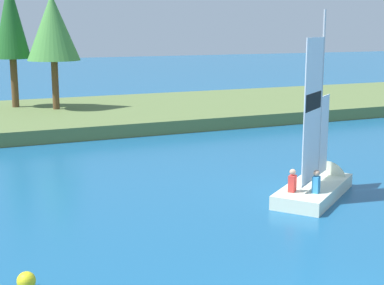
{
  "coord_description": "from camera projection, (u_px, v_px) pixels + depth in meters",
  "views": [
    {
      "loc": [
        -6.54,
        -7.25,
        5.63
      ],
      "look_at": [
        2.38,
        12.94,
        1.2
      ],
      "focal_mm": 54.08,
      "sensor_mm": 36.0,
      "label": 1
    }
  ],
  "objects": [
    {
      "name": "sailboat",
      "position": [
        320.0,
        180.0,
        20.01
      ],
      "size": [
        4.56,
        3.98,
        6.68
      ],
      "rotation": [
        0.0,
        0.0,
        0.65
      ],
      "color": "silver",
      "rests_on": "ground"
    },
    {
      "name": "shoreline_tree_midright",
      "position": [
        53.0,
        28.0,
        34.19
      ],
      "size": [
        3.13,
        3.13,
        6.85
      ],
      "color": "brown",
      "rests_on": "shore_bank"
    },
    {
      "name": "shore_bank",
      "position": [
        59.0,
        117.0,
        34.55
      ],
      "size": [
        80.0,
        12.78,
        0.71
      ],
      "primitive_type": "cube",
      "color": "#5B703D",
      "rests_on": "ground"
    },
    {
      "name": "channel_buoy",
      "position": [
        26.0,
        281.0,
        12.56
      ],
      "size": [
        0.41,
        0.41,
        0.41
      ],
      "primitive_type": "sphere",
      "color": "yellow",
      "rests_on": "ground"
    },
    {
      "name": "shoreline_tree_centre",
      "position": [
        11.0,
        20.0,
        35.01
      ],
      "size": [
        2.19,
        2.19,
        7.82
      ],
      "color": "brown",
      "rests_on": "shore_bank"
    }
  ]
}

